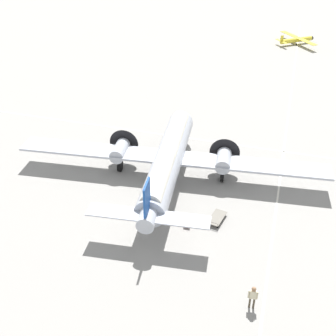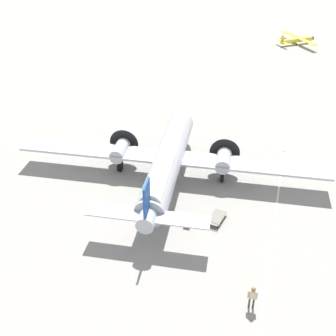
% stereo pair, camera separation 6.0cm
% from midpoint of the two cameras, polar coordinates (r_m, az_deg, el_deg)
% --- Properties ---
extents(ground_plane, '(300.00, 300.00, 0.00)m').
position_cam_midpoint_polar(ground_plane, '(37.66, -0.05, -1.98)').
color(ground_plane, gray).
extents(apron_line_eastwest, '(120.00, 0.16, 0.01)m').
position_cam_midpoint_polar(apron_line_eastwest, '(44.67, 3.09, 4.04)').
color(apron_line_eastwest, silver).
rests_on(apron_line_eastwest, ground_plane).
extents(apron_line_northsouth, '(0.16, 120.00, 0.01)m').
position_cam_midpoint_polar(apron_line_northsouth, '(36.62, 14.52, -4.36)').
color(apron_line_northsouth, silver).
rests_on(apron_line_northsouth, ground_plane).
extents(airliner_main, '(27.84, 17.62, 5.45)m').
position_cam_midpoint_polar(airliner_main, '(36.65, 0.06, 1.45)').
color(airliner_main, '#ADB2BC').
rests_on(airliner_main, ground_plane).
extents(crew_foreground, '(0.61, 0.29, 1.80)m').
position_cam_midpoint_polar(crew_foreground, '(27.26, 11.37, -16.55)').
color(crew_foreground, '#473D2D').
rests_on(crew_foreground, ground_plane).
extents(suitcase_near_door, '(0.50, 0.14, 0.57)m').
position_cam_midpoint_polar(suitcase_near_door, '(32.76, 2.53, -7.63)').
color(suitcase_near_door, maroon).
rests_on(suitcase_near_door, ground_plane).
extents(baggage_cart, '(1.34, 2.15, 0.56)m').
position_cam_midpoint_polar(baggage_cart, '(33.53, 6.58, -6.72)').
color(baggage_cart, '#6B665B').
rests_on(baggage_cart, ground_plane).
extents(light_aircraft_distant, '(6.98, 7.83, 1.82)m').
position_cam_midpoint_polar(light_aircraft_distant, '(78.90, 17.08, 16.29)').
color(light_aircraft_distant, yellow).
rests_on(light_aircraft_distant, ground_plane).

